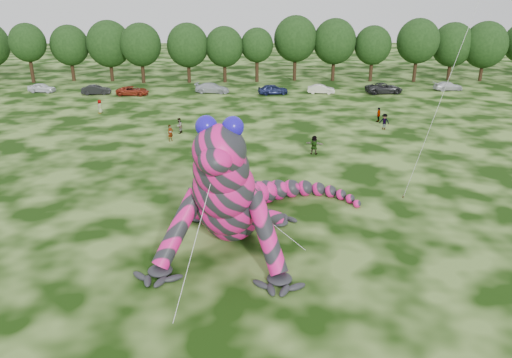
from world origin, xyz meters
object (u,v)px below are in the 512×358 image
Objects in this scene: car_5 at (321,89)px; tree_13 at (417,50)px; tree_7 at (188,53)px; car_1 at (96,90)px; tree_3 at (29,53)px; tree_12 at (372,54)px; tree_6 at (141,53)px; spectator_3 at (379,115)px; car_6 at (384,88)px; tree_11 at (334,50)px; spectator_0 at (170,133)px; tree_4 at (71,53)px; car_4 at (273,89)px; tree_8 at (224,55)px; tree_14 at (452,51)px; car_7 at (448,86)px; tree_9 at (257,55)px; spectator_1 at (179,126)px; car_0 at (42,88)px; tree_5 at (110,51)px; spectator_2 at (384,122)px; tree_10 at (295,48)px; tree_15 at (484,51)px; car_3 at (212,88)px; inflatable_gecko at (234,169)px; car_2 at (133,91)px; spectator_4 at (100,106)px.

tree_13 is at bearing -52.03° from car_5.
car_1 is (-12.45, -9.77, -4.06)m from tree_7.
tree_12 is at bearing 0.69° from tree_3.
tree_6 reaches higher than spectator_3.
tree_11 is at bearing 21.58° from car_6.
tree_6 is 5.58× the size of spectator_0.
tree_4 is 2.09× the size of car_4.
tree_8 is at bearing -67.99° from car_1.
tree_14 is 2.15× the size of car_7.
tree_3 reaches higher than car_6.
tree_11 is at bearing 3.84° from tree_8.
tree_9 is at bearing -72.91° from car_1.
car_0 is at bearing -117.36° from spectator_1.
tree_3 is 6.30m from tree_4.
tree_5 reaches higher than spectator_2.
tree_3 is 43.14m from tree_10.
car_6 reaches higher than car_0.
tree_15 reaches higher than car_3.
inflatable_gecko is 29.34m from spectator_2.
tree_8 is 5.26× the size of spectator_0.
tree_4 reaches higher than tree_12.
spectator_3 is (15.88, 27.84, -3.46)m from inflatable_gecko.
car_6 reaches higher than car_3.
car_3 is at bearing -16.83° from tree_3.
spectator_2 is at bearing -128.10° from tree_15.
tree_15 is at bearing 0.54° from tree_3.
car_7 is (47.54, -7.10, -4.11)m from tree_6.
spectator_2 is at bearing -88.53° from tree_11.
tree_8 is 31.36m from tree_13.
tree_4 is at bearing -179.99° from tree_14.
tree_8 reaches higher than car_6.
spectator_2 is at bearing 33.00° from spectator_3.
tree_6 reaches higher than tree_8.
tree_9 is 21.53m from car_2.
inflatable_gecko is 44.41m from car_4.
tree_11 is 31.19m from spectator_2.
car_0 is 2.37× the size of spectator_1.
tree_9 is at bearing -2.55° from tree_4.
tree_4 is 1.01× the size of tree_8.
spectator_4 is (3.81, -11.64, 0.15)m from car_1.
tree_7 is 0.90× the size of tree_10.
tree_10 is 24.74m from car_7.
tree_5 reaches higher than tree_4.
tree_6 is 5.71× the size of spectator_4.
spectator_3 is at bearing -27.69° from tree_3.
spectator_2 is (13.51, -30.05, -3.47)m from tree_9.
tree_9 is at bearing 2.78° from tree_7.
car_3 is at bearing 81.77° from car_6.
spectator_1 reaches higher than car_6.
tree_10 is at bearing 178.51° from tree_15.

